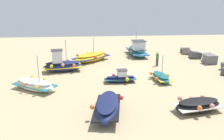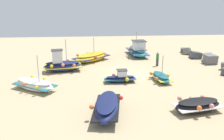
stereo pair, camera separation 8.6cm
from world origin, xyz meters
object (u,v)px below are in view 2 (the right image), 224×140
Objects in this scene: fishing_boat_4 at (120,78)px; fishing_boat_3 at (161,77)px; fishing_boat_1 at (137,50)px; fishing_boat_5 at (34,85)px; fishing_boat_7 at (198,105)px; person_walking at (157,58)px; fishing_boat_6 at (62,65)px; fishing_boat_0 at (107,107)px; fishing_boat_2 at (92,57)px.

fishing_boat_3 is at bearing -1.32° from fishing_boat_4.
fishing_boat_5 is (12.17, -11.30, -0.25)m from fishing_boat_1.
fishing_boat_4 is at bearing 83.85° from fishing_boat_3.
fishing_boat_7 is (17.45, 1.03, -0.26)m from fishing_boat_1.
fishing_boat_5 is 14.27m from person_walking.
fishing_boat_6 reaches higher than fishing_boat_1.
fishing_boat_0 is at bearing -20.63° from fishing_boat_1.
fishing_boat_3 is 0.86× the size of fishing_boat_7.
fishing_boat_4 is 7.78m from fishing_boat_5.
fishing_boat_1 is at bearing 158.86° from fishing_boat_2.
fishing_boat_0 is at bearing -106.59° from fishing_boat_4.
fishing_boat_1 is 1.76× the size of fishing_boat_3.
fishing_boat_4 is at bearing 137.59° from fishing_boat_6.
fishing_boat_1 reaches higher than fishing_boat_3.
fishing_boat_6 is at bearing -74.97° from fishing_boat_5.
fishing_boat_5 is at bearing 63.75° from fishing_boat_6.
fishing_boat_1 reaches higher than fishing_boat_5.
fishing_boat_6 is (-3.99, -9.78, 0.38)m from fishing_boat_3.
fishing_boat_7 is at bearing -0.17° from fishing_boat_1.
fishing_boat_6 reaches higher than fishing_boat_2.
fishing_boat_5 reaches higher than fishing_boat_4.
person_walking is (3.01, 7.63, 0.44)m from fishing_boat_2.
person_walking is at bearing 44.82° from fishing_boat_4.
fishing_boat_1 is at bearing 82.38° from fishing_boat_7.
fishing_boat_0 is at bearing 168.51° from fishing_boat_7.
fishing_boat_2 is at bearing 105.84° from fishing_boat_4.
fishing_boat_1 reaches higher than fishing_boat_7.
fishing_boat_4 is at bearing -22.12° from fishing_boat_1.
fishing_boat_6 reaches higher than fishing_boat_3.
person_walking is (-11.86, 6.67, 0.38)m from fishing_boat_0.
fishing_boat_2 is at bearing -134.83° from fishing_boat_6.
fishing_boat_7 is at bearing -7.85° from person_walking.
fishing_boat_1 is 6.79m from fishing_boat_2.
fishing_boat_4 reaches higher than fishing_boat_7.
fishing_boat_3 is 1.89× the size of person_walking.
fishing_boat_2 is (-14.87, -0.96, -0.06)m from fishing_boat_0.
fishing_boat_6 is 10.90m from person_walking.
fishing_boat_2 is 10.86m from fishing_boat_5.
fishing_boat_0 is at bearing 50.75° from fishing_boat_2.
person_walking is (-5.29, 4.96, 0.54)m from fishing_boat_4.
fishing_boat_5 is at bearing 57.01° from fishing_boat_0.
person_walking is (-5.24, 1.05, 0.59)m from fishing_boat_3.
fishing_boat_3 reaches higher than fishing_boat_7.
fishing_boat_1 is (-17.39, 5.34, 0.14)m from fishing_boat_0.
fishing_boat_6 is at bearing 123.62° from fishing_boat_7.
fishing_boat_6 is at bearing 143.45° from fishing_boat_4.
fishing_boat_2 is at bearing -83.94° from fishing_boat_5.
fishing_boat_2 is 8.71m from fishing_boat_4.
fishing_boat_6 is (-10.62, -4.16, 0.17)m from fishing_boat_0.
fishing_boat_2 is at bearing 11.98° from fishing_boat_0.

